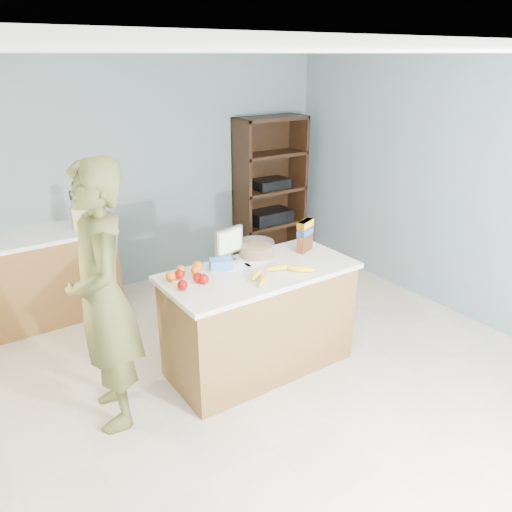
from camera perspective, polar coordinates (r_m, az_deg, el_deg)
floor at (r=4.21m, az=2.77°, el=-14.22°), size 4.50×5.00×0.02m
walls at (r=3.50m, az=3.27°, el=8.14°), size 4.52×5.02×2.51m
counter_peninsula at (r=4.19m, az=0.39°, el=-7.64°), size 1.56×0.76×0.90m
back_cabinet at (r=5.37m, az=-22.27°, el=-2.02°), size 1.24×0.62×0.90m
shelving_unit at (r=6.42m, az=1.37°, el=7.35°), size 0.90×0.40×1.80m
person at (r=3.53m, az=-17.06°, el=-4.72°), size 0.57×0.77×1.91m
knife_block at (r=5.17m, az=-19.71°, el=4.16°), size 0.12×0.10×0.31m
envelopes at (r=4.05m, az=-0.94°, el=-1.05°), size 0.41×0.15×0.00m
bananas at (r=3.86m, az=2.23°, el=-1.92°), size 0.56×0.30×0.05m
apples at (r=3.75m, az=-7.44°, el=-2.63°), size 0.26×0.26×0.08m
oranges at (r=3.89m, az=-8.13°, el=-1.75°), size 0.34×0.15×0.08m
blue_carton at (r=3.99m, az=-3.98°, el=-0.91°), size 0.21×0.18×0.08m
salad_bowl at (r=4.23m, az=0.06°, el=0.77°), size 0.30×0.30×0.13m
tv at (r=4.10m, az=-3.10°, el=1.56°), size 0.28×0.12×0.28m
cereal_box at (r=4.32m, az=5.64°, el=2.59°), size 0.20×0.14×0.28m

